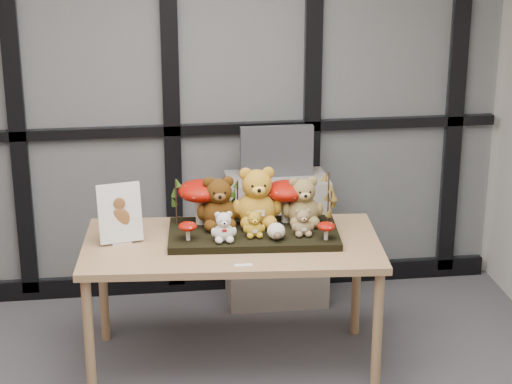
{
  "coord_description": "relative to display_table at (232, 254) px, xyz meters",
  "views": [
    {
      "loc": [
        0.23,
        -2.9,
        2.5
      ],
      "look_at": [
        0.82,
        1.44,
        0.99
      ],
      "focal_mm": 65.0,
      "sensor_mm": 36.0,
      "label": 1
    }
  ],
  "objects": [
    {
      "name": "room_shell",
      "position": [
        -0.7,
        -1.48,
        1.03
      ],
      "size": [
        5.0,
        5.0,
        5.0
      ],
      "color": "#B5B2AB",
      "rests_on": "floor"
    },
    {
      "name": "glass_partition",
      "position": [
        -0.7,
        0.99,
        0.77
      ],
      "size": [
        4.9,
        0.06,
        2.78
      ],
      "color": "#2D383F",
      "rests_on": "floor"
    },
    {
      "name": "display_table",
      "position": [
        0.0,
        0.0,
        0.0
      ],
      "size": [
        1.58,
        0.88,
        0.71
      ],
      "rotation": [
        0.0,
        0.0,
        -0.08
      ],
      "color": "#A6845A",
      "rests_on": "floor"
    },
    {
      "name": "diorama_tray",
      "position": [
        0.12,
        0.05,
        0.09
      ],
      "size": [
        0.91,
        0.51,
        0.04
      ],
      "primitive_type": "cube",
      "rotation": [
        0.0,
        0.0,
        -0.08
      ],
      "color": "black",
      "rests_on": "display_table"
    },
    {
      "name": "bear_pooh_yellow",
      "position": [
        0.15,
        0.13,
        0.28
      ],
      "size": [
        0.28,
        0.26,
        0.35
      ],
      "primitive_type": null,
      "rotation": [
        0.0,
        0.0,
        -0.08
      ],
      "color": "gold",
      "rests_on": "diorama_tray"
    },
    {
      "name": "bear_brown_medium",
      "position": [
        -0.05,
        0.13,
        0.26
      ],
      "size": [
        0.25,
        0.23,
        0.3
      ],
      "primitive_type": null,
      "rotation": [
        0.0,
        0.0,
        -0.08
      ],
      "color": "#4A2B0B",
      "rests_on": "diorama_tray"
    },
    {
      "name": "bear_tan_back",
      "position": [
        0.39,
        0.11,
        0.25
      ],
      "size": [
        0.23,
        0.21,
        0.28
      ],
      "primitive_type": null,
      "rotation": [
        0.0,
        0.0,
        -0.08
      ],
      "color": "olive",
      "rests_on": "diorama_tray"
    },
    {
      "name": "bear_small_yellow",
      "position": [
        0.11,
        -0.03,
        0.18
      ],
      "size": [
        0.12,
        0.11,
        0.15
      ],
      "primitive_type": null,
      "rotation": [
        0.0,
        0.0,
        -0.08
      ],
      "color": "gold",
      "rests_on": "diorama_tray"
    },
    {
      "name": "bear_white_bow",
      "position": [
        -0.05,
        -0.07,
        0.19
      ],
      "size": [
        0.14,
        0.13,
        0.17
      ],
      "primitive_type": null,
      "rotation": [
        0.0,
        0.0,
        -0.08
      ],
      "color": "white",
      "rests_on": "diorama_tray"
    },
    {
      "name": "bear_beige_small",
      "position": [
        0.36,
        -0.04,
        0.18
      ],
      "size": [
        0.13,
        0.12,
        0.15
      ],
      "primitive_type": null,
      "rotation": [
        0.0,
        0.0,
        -0.08
      ],
      "color": "#927B50",
      "rests_on": "diorama_tray"
    },
    {
      "name": "plush_cream_hedgehog",
      "position": [
        0.22,
        -0.08,
        0.15
      ],
      "size": [
        0.08,
        0.07,
        0.09
      ],
      "primitive_type": null,
      "rotation": [
        0.0,
        0.0,
        -0.08
      ],
      "color": "white",
      "rests_on": "diorama_tray"
    },
    {
      "name": "mushroom_back_left",
      "position": [
        -0.14,
        0.19,
        0.23
      ],
      "size": [
        0.23,
        0.23,
        0.26
      ],
      "primitive_type": null,
      "color": "#910D04",
      "rests_on": "diorama_tray"
    },
    {
      "name": "mushroom_back_right",
      "position": [
        0.31,
        0.16,
        0.23
      ],
      "size": [
        0.22,
        0.22,
        0.25
      ],
      "primitive_type": null,
      "color": "#910D04",
      "rests_on": "diorama_tray"
    },
    {
      "name": "mushroom_front_left",
      "position": [
        -0.23,
        -0.04,
        0.16
      ],
      "size": [
        0.09,
        0.09,
        0.1
      ],
      "primitive_type": null,
      "color": "#910D04",
      "rests_on": "diorama_tray"
    },
    {
      "name": "mushroom_front_right",
      "position": [
        0.47,
        -0.12,
        0.16
      ],
      "size": [
        0.09,
        0.09,
        0.1
      ],
      "primitive_type": null,
      "color": "#910D04",
      "rests_on": "diorama_tray"
    },
    {
      "name": "sprig_green_far_left",
      "position": [
        -0.27,
        0.19,
        0.23
      ],
      "size": [
        0.05,
        0.05,
        0.25
      ],
      "primitive_type": null,
      "color": "#11340B",
      "rests_on": "diorama_tray"
    },
    {
      "name": "sprig_green_mid_left",
      "position": [
        -0.1,
        0.23,
        0.22
      ],
      "size": [
        0.05,
        0.05,
        0.23
      ],
      "primitive_type": null,
      "color": "#11340B",
      "rests_on": "diorama_tray"
    },
    {
      "name": "sprig_dry_far_right",
      "position": [
        0.52,
        0.11,
        0.25
      ],
      "size": [
        0.05,
        0.05,
        0.28
      ],
      "primitive_type": null,
      "color": "brown",
      "rests_on": "diorama_tray"
    },
    {
      "name": "sprig_dry_mid_right",
      "position": [
        0.51,
        -0.0,
        0.21
      ],
      "size": [
        0.05,
        0.05,
        0.22
      ],
      "primitive_type": null,
      "color": "brown",
      "rests_on": "diorama_tray"
    },
    {
      "name": "sprig_green_centre",
      "position": [
        0.06,
        0.22,
        0.21
      ],
      "size": [
        0.05,
        0.05,
        0.22
      ],
      "primitive_type": null,
      "color": "#11340B",
      "rests_on": "diorama_tray"
    },
    {
      "name": "sign_holder",
      "position": [
        -0.56,
        0.06,
        0.21
      ],
      "size": [
        0.23,
        0.1,
        0.31
      ],
      "rotation": [
        0.0,
        0.0,
        0.2
      ],
      "color": "silver",
      "rests_on": "display_table"
    },
    {
      "name": "label_card",
      "position": [
        0.02,
        -0.31,
        0.07
      ],
      "size": [
        0.09,
        0.03,
        0.0
      ],
      "primitive_type": "cube",
      "color": "white",
      "rests_on": "display_table"
    },
    {
      "name": "cabinet",
      "position": [
        0.36,
        0.77,
        -0.25
      ],
      "size": [
        0.6,
        0.35,
        0.8
      ],
      "primitive_type": "cube",
      "color": "gray",
      "rests_on": "floor"
    },
    {
      "name": "monitor",
      "position": [
        0.36,
        0.79,
        0.31
      ],
      "size": [
        0.43,
        0.05,
        0.31
      ],
      "color": "#4A4C51",
      "rests_on": "cabinet"
    }
  ]
}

